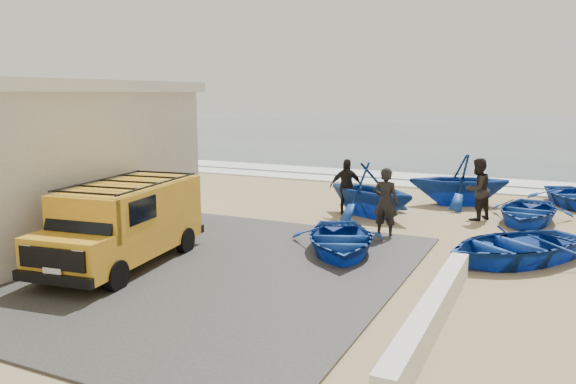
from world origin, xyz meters
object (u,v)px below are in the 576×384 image
(boat_mid_right, at_px, (527,211))
(boat_near_left, at_px, (340,239))
(boat_near_right, at_px, (514,246))
(fisherman_front, at_px, (385,202))
(boat_mid_left, at_px, (370,190))
(van, at_px, (125,221))
(parapet, at_px, (432,313))
(fisherman_middle, at_px, (477,189))
(fisherman_back, at_px, (346,187))
(boat_far_left, at_px, (459,180))

(boat_mid_right, bearing_deg, boat_near_left, -120.34)
(boat_near_right, bearing_deg, fisherman_front, -157.23)
(boat_near_left, height_order, boat_mid_left, boat_mid_left)
(boat_mid_right, bearing_deg, boat_mid_left, -160.28)
(van, relative_size, boat_near_left, 1.38)
(parapet, xyz_separation_m, fisherman_front, (-2.47, 5.79, 0.70))
(boat_mid_right, bearing_deg, fisherman_middle, -165.60)
(boat_near_left, distance_m, fisherman_back, 4.74)
(boat_near_left, distance_m, boat_mid_left, 4.55)
(boat_far_left, distance_m, fisherman_back, 4.48)
(boat_mid_left, relative_size, boat_mid_right, 0.96)
(van, height_order, fisherman_back, van)
(van, height_order, fisherman_front, van)
(boat_far_left, bearing_deg, boat_near_left, -32.13)
(boat_near_right, height_order, fisherman_middle, fisherman_middle)
(boat_far_left, bearing_deg, boat_near_right, -0.56)
(boat_mid_right, relative_size, fisherman_back, 1.88)
(van, xyz_separation_m, boat_mid_left, (3.52, 7.54, -0.18))
(fisherman_middle, bearing_deg, fisherman_front, -1.04)
(van, xyz_separation_m, fisherman_front, (4.70, 5.22, -0.09))
(parapet, bearing_deg, boat_mid_left, 114.23)
(boat_far_left, height_order, fisherman_middle, fisherman_middle)
(boat_mid_left, height_order, fisherman_middle, fisherman_middle)
(parapet, xyz_separation_m, van, (-7.17, 0.57, 0.79))
(boat_near_left, distance_m, boat_near_right, 4.13)
(parapet, xyz_separation_m, fisherman_middle, (-0.44, 9.09, 0.71))
(van, relative_size, fisherman_back, 2.60)
(boat_near_left, xyz_separation_m, boat_mid_right, (4.06, 5.69, 0.00))
(boat_near_right, bearing_deg, fisherman_middle, 147.84)
(boat_mid_left, distance_m, fisherman_middle, 3.36)
(boat_mid_left, bearing_deg, parapet, -132.98)
(fisherman_front, xyz_separation_m, fisherman_back, (-1.99, 2.32, -0.05))
(van, bearing_deg, fisherman_back, 62.82)
(boat_near_right, relative_size, fisherman_middle, 1.97)
(boat_near_left, height_order, fisherman_back, fisherman_back)
(boat_near_left, xyz_separation_m, fisherman_back, (-1.45, 4.48, 0.56))
(boat_mid_left, bearing_deg, fisherman_middle, -50.29)
(boat_near_left, height_order, boat_near_right, boat_near_right)
(van, bearing_deg, boat_near_right, 19.61)
(fisherman_front, height_order, fisherman_back, fisherman_front)
(parapet, xyz_separation_m, fisherman_back, (-4.47, 8.11, 0.65))
(fisherman_middle, bearing_deg, van, -7.65)
(boat_mid_right, height_order, fisherman_front, fisherman_front)
(boat_near_left, relative_size, boat_mid_right, 1.00)
(fisherman_front, height_order, fisherman_middle, fisherman_middle)
(fisherman_front, bearing_deg, boat_near_right, 163.60)
(boat_mid_left, bearing_deg, boat_far_left, -12.89)
(boat_far_left, xyz_separation_m, fisherman_front, (-1.13, -5.53, 0.06))
(parapet, relative_size, boat_mid_left, 1.80)
(boat_far_left, relative_size, fisherman_back, 1.88)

